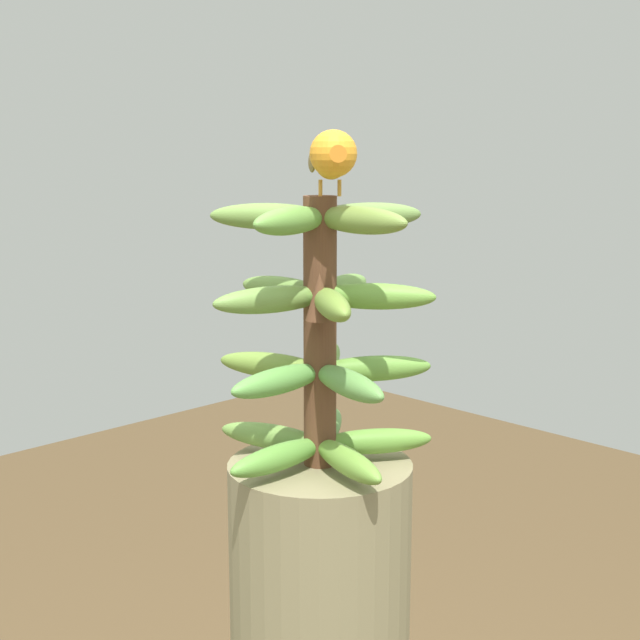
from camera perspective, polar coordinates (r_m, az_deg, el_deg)
name	(u,v)px	position (r m, az deg, el deg)	size (l,w,h in m)	color
banana_bunch	(320,333)	(1.17, 0.00, -0.80)	(0.30, 0.30, 0.36)	brown
perched_bird	(332,158)	(1.11, 0.75, 10.28)	(0.14, 0.17, 0.08)	#C68933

